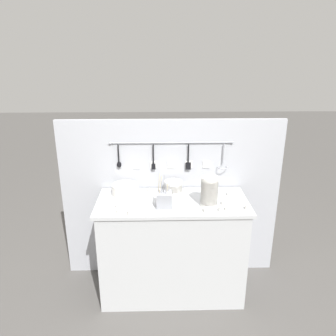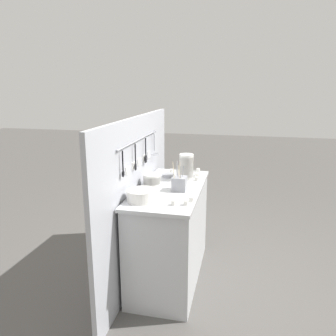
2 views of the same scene
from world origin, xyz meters
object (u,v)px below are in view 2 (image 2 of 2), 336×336
Objects in this scene: bowl_stack_tall_left at (152,180)px; cup_edge_near at (186,203)px; cup_back_left at (187,174)px; cup_centre at (191,199)px; cup_by_caddy at (197,179)px; cup_back_right at (197,174)px; bowl_stack_nested_right at (186,167)px; cup_mid_row at (198,170)px; steel_mixing_bowl at (168,175)px; cup_front_left at (173,203)px; cup_front_right at (171,171)px; cup_edge_far at (198,176)px; cup_beside_plates at (146,190)px; cutlery_caddy at (179,183)px; plate_stack at (141,195)px.

cup_edge_near is (-0.46, -0.42, -0.04)m from bowl_stack_tall_left.
bowl_stack_tall_left reaches higher than cup_back_left.
cup_edge_near is at bearing 161.84° from cup_centre.
cup_back_right is at bearing 6.33° from cup_by_caddy.
bowl_stack_nested_right is 0.21m from cup_back_right.
steel_mixing_bowl is at bearing 134.48° from cup_mid_row.
cup_front_left is at bearing 130.56° from cup_centre.
cup_front_right is 0.41m from cup_by_caddy.
cup_back_right is at bearing 15.18° from cup_edge_far.
bowl_stack_tall_left is 4.19× the size of cup_edge_near.
cup_beside_plates is at bearing 146.99° from cup_edge_far.
bowl_stack_nested_right is 0.79m from cup_front_left.
cup_edge_near is (-0.37, -0.13, -0.05)m from cutlery_caddy.
cup_mid_row is 1.07m from cup_edge_near.
plate_stack is at bearing 175.55° from steel_mixing_bowl.
cup_back_left is at bearing -15.77° from plate_stack.
cutlery_caddy is at bearing -179.84° from bowl_stack_nested_right.
cup_back_left is (0.65, -0.27, 0.00)m from cup_beside_plates.
bowl_stack_tall_left is 1.28× the size of steel_mixing_bowl.
cutlery_caddy is 6.95× the size of cup_front_right.
cup_front_left is (-0.26, -0.31, 0.00)m from cup_beside_plates.
bowl_stack_tall_left is 4.19× the size of cup_front_right.
cup_edge_far is at bearing -12.92° from cutlery_caddy.
cup_centre is at bearing -176.36° from cup_edge_far.
cup_front_right is at bearing 67.44° from cup_edge_far.
cup_edge_far is (0.75, 0.05, 0.00)m from cup_centre.
cup_back_left is (0.52, 0.01, -0.05)m from cutlery_caddy.
plate_stack is (-0.45, -0.03, -0.01)m from bowl_stack_tall_left.
cup_back_left is at bearing -32.98° from bowl_stack_tall_left.
steel_mixing_bowl is 0.21m from cup_back_left.
steel_mixing_bowl is 0.40m from cup_mid_row.
bowl_stack_nested_right reaches higher than cup_back_left.
cup_beside_plates is at bearing -178.72° from bowl_stack_tall_left.
bowl_stack_tall_left is 4.19× the size of cup_beside_plates.
cutlery_caddy is 0.49m from cup_edge_far.
bowl_stack_nested_right is at bearing 0.16° from cutlery_caddy.
bowl_stack_tall_left is at bearing 135.34° from bowl_stack_nested_right.
cup_beside_plates and cup_by_caddy have the same top height.
cup_beside_plates and cup_edge_far have the same top height.
steel_mixing_bowl is at bearing 22.36° from cup_edge_near.
cup_centre is (0.07, -0.42, -0.03)m from plate_stack.
cup_mid_row reaches higher than steel_mixing_bowl.
cup_back_right is 1.00× the size of cup_mid_row.
cup_edge_far is at bearing 1.21° from cup_edge_near.
cup_back_right is 0.92m from cup_front_left.
cup_edge_near is (-1.07, -0.04, 0.00)m from cup_mid_row.
cup_mid_row is (0.10, -0.29, 0.00)m from cup_front_right.
cup_centre is 1.00× the size of cup_edge_far.
cup_beside_plates is at bearing 150.29° from cup_back_right.
cup_front_left and cup_edge_near have the same top height.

